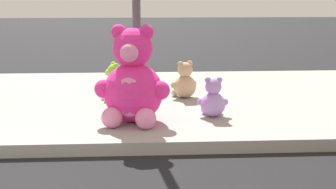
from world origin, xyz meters
TOP-DOWN VIEW (x-y plane):
  - sidewalk at (0.00, 5.20)m, footprint 28.00×4.40m
  - plush_pink_large at (0.95, 3.81)m, footprint 0.94×0.85m
  - plush_lavender at (1.99, 4.03)m, footprint 0.41×0.36m
  - plush_tan at (1.72, 5.13)m, footprint 0.42×0.41m
  - plush_lime at (0.64, 5.02)m, footprint 0.41×0.43m

SIDE VIEW (x-z plane):
  - sidewalk at x=0.00m, z-range 0.00..0.15m
  - plush_lavender at x=1.99m, z-range 0.10..0.63m
  - plush_tan at x=1.72m, z-range 0.09..0.67m
  - plush_lime at x=0.64m, z-range 0.09..0.67m
  - plush_pink_large at x=0.95m, z-range 0.03..1.25m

